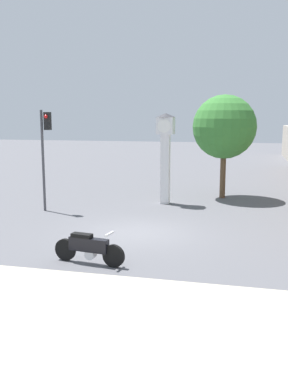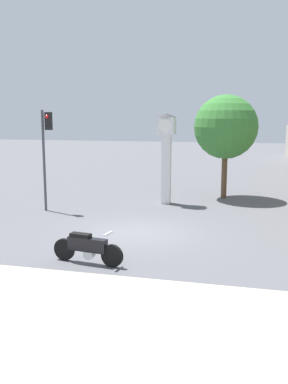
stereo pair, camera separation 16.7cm
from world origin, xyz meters
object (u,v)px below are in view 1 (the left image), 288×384
motorcycle (89,248)px  street_tree (224,127)px  traffic_light (45,143)px  clock_tower (165,145)px

motorcycle → street_tree: bearing=82.8°
motorcycle → traffic_light: bearing=133.2°
clock_tower → traffic_light: 5.88m
street_tree → clock_tower: bearing=-141.0°
clock_tower → street_tree: 3.65m
motorcycle → traffic_light: traffic_light is taller
motorcycle → street_tree: street_tree is taller
traffic_light → street_tree: street_tree is taller
motorcycle → clock_tower: clock_tower is taller
motorcycle → street_tree: size_ratio=0.42×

